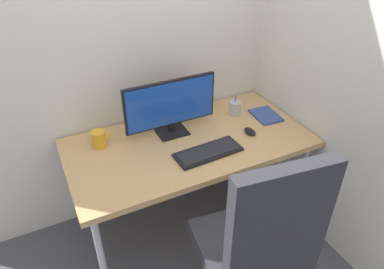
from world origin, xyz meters
TOP-DOWN VIEW (x-y plane):
  - ground_plane at (0.00, 0.00)m, footprint 8.00×8.00m
  - wall_back at (0.00, 0.42)m, footprint 3.06×0.04m
  - wall_side_right at (0.80, -0.22)m, footprint 0.04×2.30m
  - desk at (0.00, 0.00)m, footprint 1.54×0.79m
  - office_chair at (-0.02, -0.80)m, footprint 0.59×0.59m
  - monitor at (-0.06, 0.14)m, footprint 0.61×0.16m
  - keyboard at (0.05, -0.17)m, footprint 0.42×0.18m
  - mouse at (0.40, -0.10)m, footprint 0.06×0.10m
  - pen_holder at (0.44, 0.16)m, footprint 0.08×0.08m
  - notebook at (0.62, 0.03)m, footprint 0.18×0.23m
  - coffee_mug at (-0.52, 0.19)m, footprint 0.12×0.09m

SIDE VIEW (x-z plane):
  - ground_plane at x=0.00m, z-range 0.00..0.00m
  - office_chair at x=-0.02m, z-range 0.03..1.22m
  - desk at x=0.00m, z-range 0.31..1.04m
  - notebook at x=0.62m, z-range 0.73..0.74m
  - keyboard at x=0.05m, z-range 0.73..0.75m
  - mouse at x=0.40m, z-range 0.73..0.76m
  - pen_holder at x=0.44m, z-range 0.70..0.86m
  - coffee_mug at x=-0.52m, z-range 0.73..0.84m
  - monitor at x=-0.06m, z-range 0.74..1.12m
  - wall_back at x=0.00m, z-range 0.00..2.80m
  - wall_side_right at x=0.80m, z-range 0.00..2.80m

